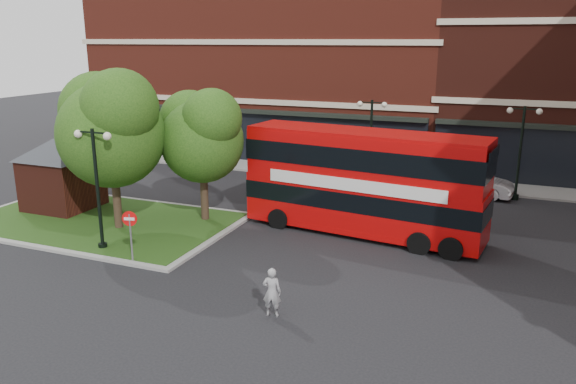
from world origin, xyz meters
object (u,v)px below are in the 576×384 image
at_px(bus, 363,176).
at_px(car_silver, 337,171).
at_px(woman, 272,292).
at_px(car_white, 471,183).

relative_size(bus, car_silver, 2.53).
height_order(woman, car_silver, woman).
distance_m(bus, car_white, 9.40).
bearing_deg(bus, car_white, 71.39).
xyz_separation_m(woman, car_white, (4.57, 16.84, -0.07)).
bearing_deg(woman, bus, -104.54).
height_order(woman, car_white, woman).
bearing_deg(car_white, car_silver, 97.57).
xyz_separation_m(bus, car_white, (3.97, 8.31, -1.90)).
bearing_deg(car_silver, car_white, -84.84).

